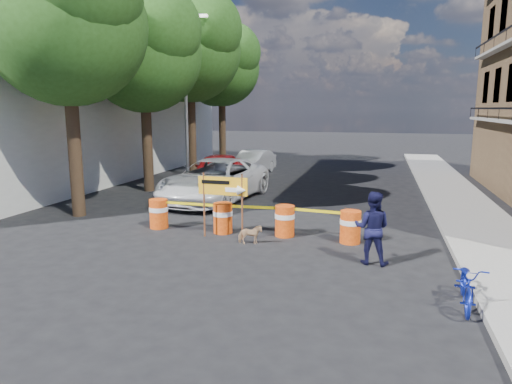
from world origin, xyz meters
The scene contains 19 objects.
ground centered at (0.00, 0.00, 0.00)m, with size 120.00×120.00×0.00m, color black.
sidewalk_east centered at (6.20, 6.00, 0.07)m, with size 2.40×40.00×0.15m, color gray.
white_building centered at (-13.00, 10.00, 3.00)m, with size 8.00×22.00×6.00m, color silver.
tree_near centered at (-6.73, 2.00, 6.36)m, with size 5.46×5.20×9.15m.
tree_mid_a centered at (-6.74, 7.00, 6.01)m, with size 5.25×5.00×8.68m.
tree_mid_b centered at (-6.73, 12.00, 6.71)m, with size 5.67×5.40×9.62m.
tree_far centered at (-6.74, 17.00, 6.22)m, with size 5.04×4.80×8.84m.
streetlamp centered at (-5.93, 9.50, 4.38)m, with size 1.25×0.18×8.00m.
barrel_far_left centered at (-3.37, 1.23, 0.47)m, with size 0.58×0.58×0.90m.
barrel_mid_left centered at (-1.27, 1.21, 0.47)m, with size 0.58×0.58×0.90m.
barrel_mid_right centered at (0.57, 1.35, 0.47)m, with size 0.58×0.58×0.90m.
barrel_far_right centered at (2.44, 1.15, 0.47)m, with size 0.58×0.58×0.90m.
detour_sign centered at (-0.89, 0.68, 1.37)m, with size 1.46×0.27×1.87m.
pedestrian centered at (3.04, -0.44, 0.87)m, with size 0.85×0.66×1.75m, color black.
bicycle centered at (4.80, -2.47, 0.84)m, with size 0.58×0.88×1.68m, color #13229C.
dog centered at (-0.17, 0.30, 0.27)m, with size 0.29×0.64×0.54m, color tan.
suv_white centered at (-3.18, 5.71, 0.83)m, with size 2.75×5.95×1.65m, color white.
sedan_red centered at (-4.44, 9.38, 0.75)m, with size 1.77×4.40×1.50m, color #A80E11.
sedan_silver centered at (-3.70, 13.27, 0.67)m, with size 1.42×4.06×1.34m, color silver.
Camera 1 is at (3.11, -11.21, 3.65)m, focal length 32.00 mm.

